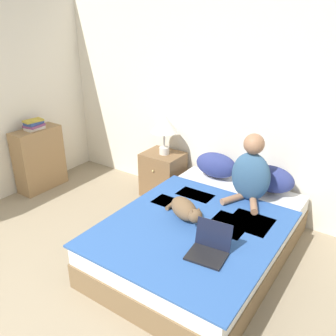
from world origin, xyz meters
name	(u,v)px	position (x,y,z in m)	size (l,w,h in m)	color
wall_back	(208,101)	(0.00, 3.29, 1.27)	(5.27, 0.05, 2.55)	silver
bed	(202,237)	(0.60, 2.15, 0.22)	(1.52, 2.12, 0.44)	brown
pillow_near	(216,165)	(0.27, 3.05, 0.59)	(0.51, 0.28, 0.29)	navy
pillow_far	(271,179)	(0.93, 3.05, 0.59)	(0.51, 0.28, 0.29)	navy
person_sitting	(251,173)	(0.81, 2.74, 0.75)	(0.41, 0.40, 0.72)	#33567A
cat_tabby	(185,209)	(0.47, 2.04, 0.54)	(0.48, 0.38, 0.20)	brown
laptop_open	(209,248)	(0.91, 1.70, 0.50)	(0.34, 0.32, 0.25)	black
nightstand	(163,174)	(-0.47, 3.00, 0.29)	(0.50, 0.44, 0.59)	brown
table_lamp	(164,125)	(-0.45, 3.00, 0.97)	(0.33, 0.33, 0.51)	beige
bookshelf	(39,159)	(-1.97, 2.23, 0.42)	(0.28, 0.65, 0.84)	#99754C
book_stack_top	(34,125)	(-1.97, 2.23, 0.91)	(0.21, 0.25, 0.13)	beige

